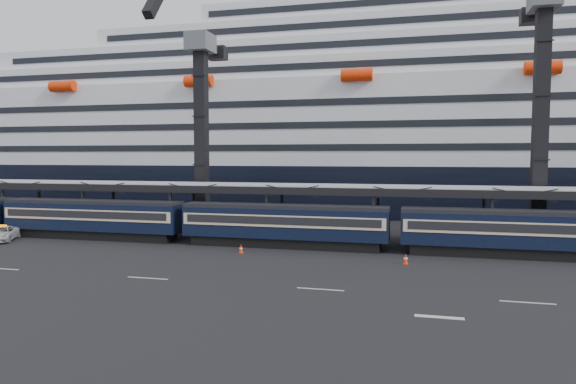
{
  "coord_description": "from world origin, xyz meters",
  "views": [
    {
      "loc": [
        3.76,
        -35.16,
        8.34
      ],
      "look_at": [
        -7.62,
        10.0,
        5.08
      ],
      "focal_mm": 32.0,
      "sensor_mm": 36.0,
      "label": 1
    }
  ],
  "objects": [
    {
      "name": "traffic_cone_d",
      "position": [
        3.02,
        5.05,
        0.41
      ],
      "size": [
        0.42,
        0.42,
        0.84
      ],
      "color": "#FF3208",
      "rests_on": "ground"
    },
    {
      "name": "ground",
      "position": [
        0.0,
        0.0,
        0.0
      ],
      "size": [
        260.0,
        260.0,
        0.0
      ],
      "primitive_type": "plane",
      "color": "black",
      "rests_on": "ground"
    },
    {
      "name": "train",
      "position": [
        -4.65,
        10.0,
        2.2
      ],
      "size": [
        133.05,
        3.0,
        4.05
      ],
      "color": "black",
      "rests_on": "ground"
    },
    {
      "name": "crane_dark_near",
      "position": [
        -20.0,
        18.59,
        11.93
      ],
      "size": [
        4.5,
        17.75,
        35.08
      ],
      "color": "#515359",
      "rests_on": "ground"
    },
    {
      "name": "crane_dark_mid",
      "position": [
        15.0,
        17.59,
        13.36
      ],
      "size": [
        4.5,
        18.24,
        39.64
      ],
      "color": "#515359",
      "rests_on": "ground"
    },
    {
      "name": "cruise_ship",
      "position": [
        -1.08,
        45.99,
        12.34
      ],
      "size": [
        214.09,
        28.84,
        34.0
      ],
      "color": "black",
      "rests_on": "ground"
    },
    {
      "name": "lane_markings",
      "position": [
        8.15,
        -5.23,
        0.01
      ],
      "size": [
        111.0,
        4.27,
        0.02
      ],
      "color": "beige",
      "rests_on": "ground"
    },
    {
      "name": "pickup_truck",
      "position": [
        -35.86,
        6.44,
        0.72
      ],
      "size": [
        4.5,
        5.68,
        1.43
      ],
      "primitive_type": "imported",
      "rotation": [
        0.0,
        0.0,
        0.48
      ],
      "color": "#B7B9BF",
      "rests_on": "ground"
    },
    {
      "name": "canopy",
      "position": [
        0.0,
        14.0,
        5.25
      ],
      "size": [
        130.0,
        6.25,
        5.53
      ],
      "color": "gray",
      "rests_on": "ground"
    },
    {
      "name": "traffic_cone_c",
      "position": [
        -10.87,
        6.26,
        0.38
      ],
      "size": [
        0.39,
        0.39,
        0.77
      ],
      "color": "#FF3208",
      "rests_on": "ground"
    }
  ]
}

